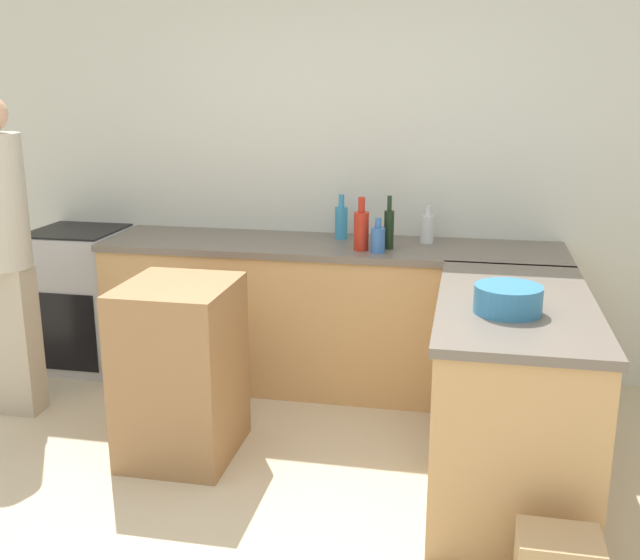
{
  "coord_description": "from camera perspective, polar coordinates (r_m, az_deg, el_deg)",
  "views": [
    {
      "loc": [
        0.81,
        -2.45,
        1.85
      ],
      "look_at": [
        0.14,
        0.85,
        0.94
      ],
      "focal_mm": 42.0,
      "sensor_mm": 36.0,
      "label": 1
    }
  ],
  "objects": [
    {
      "name": "wall_back",
      "position": [
        4.75,
        1.59,
        9.01
      ],
      "size": [
        8.0,
        0.06,
        2.7
      ],
      "color": "silver",
      "rests_on": "ground_plane"
    },
    {
      "name": "counter_back",
      "position": [
        4.6,
        0.76,
        -2.66
      ],
      "size": [
        2.76,
        0.67,
        0.9
      ],
      "color": "tan",
      "rests_on": "ground_plane"
    },
    {
      "name": "counter_peninsula",
      "position": [
        3.59,
        14.26,
        -8.37
      ],
      "size": [
        0.69,
        1.41,
        0.9
      ],
      "color": "tan",
      "rests_on": "ground_plane"
    },
    {
      "name": "range_oven",
      "position": [
        5.18,
        -17.71,
        -1.31
      ],
      "size": [
        0.58,
        0.6,
        0.91
      ],
      "color": "#ADADB2",
      "rests_on": "ground_plane"
    },
    {
      "name": "island_table",
      "position": [
        3.82,
        -10.55,
        -6.78
      ],
      "size": [
        0.53,
        0.59,
        0.89
      ],
      "color": "#997047",
      "rests_on": "ground_plane"
    },
    {
      "name": "mixing_bowl",
      "position": [
        3.23,
        14.13,
        -1.44
      ],
      "size": [
        0.28,
        0.28,
        0.12
      ],
      "color": "teal",
      "rests_on": "counter_peninsula"
    },
    {
      "name": "vinegar_bottle_clear",
      "position": [
        4.52,
        8.18,
        3.95
      ],
      "size": [
        0.08,
        0.08,
        0.23
      ],
      "color": "silver",
      "rests_on": "counter_back"
    },
    {
      "name": "wine_bottle_dark",
      "position": [
        4.33,
        5.27,
        3.97
      ],
      "size": [
        0.06,
        0.06,
        0.31
      ],
      "color": "black",
      "rests_on": "counter_back"
    },
    {
      "name": "dish_soap_bottle",
      "position": [
        4.6,
        1.63,
        4.49
      ],
      "size": [
        0.08,
        0.08,
        0.27
      ],
      "color": "#338CBF",
      "rests_on": "counter_back"
    },
    {
      "name": "water_bottle_blue",
      "position": [
        4.24,
        4.43,
        3.14
      ],
      "size": [
        0.08,
        0.08,
        0.2
      ],
      "color": "#386BB7",
      "rests_on": "counter_back"
    },
    {
      "name": "hot_sauce_bottle",
      "position": [
        4.29,
        3.16,
        3.89
      ],
      "size": [
        0.09,
        0.09,
        0.31
      ],
      "color": "red",
      "rests_on": "counter_back"
    },
    {
      "name": "person_by_range",
      "position": [
        4.42,
        -23.03,
        2.5
      ],
      "size": [
        0.3,
        0.3,
        1.78
      ],
      "color": "#ADA38E",
      "rests_on": "ground_plane"
    }
  ]
}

